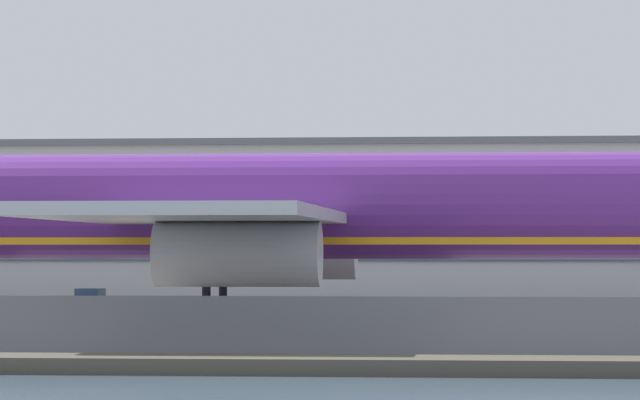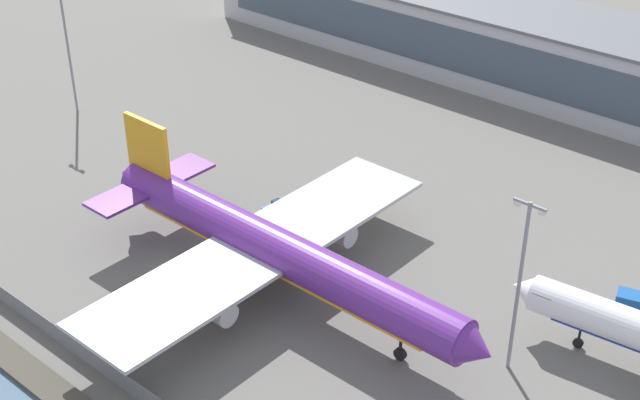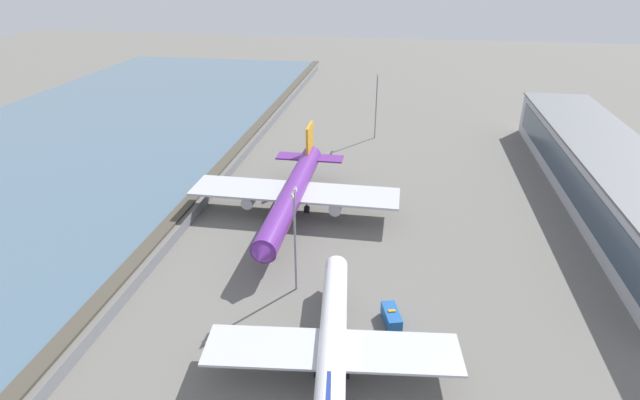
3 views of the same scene
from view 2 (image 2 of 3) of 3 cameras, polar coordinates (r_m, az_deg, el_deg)
ground_plane at (r=100.18m, az=-9.06°, el=-4.49°), size 500.00×500.00×0.00m
shoreline_seawall at (r=91.36m, az=-18.91°, el=-9.76°), size 320.00×3.00×0.50m
perimeter_fence at (r=92.43m, az=-16.66°, el=-8.10°), size 280.00×0.10×2.21m
cargo_jet_purple at (r=92.92m, az=-3.09°, el=-3.13°), size 51.36×44.00×14.25m
baggage_tug at (r=108.66m, az=-2.85°, el=-0.58°), size 1.96×3.36×1.80m
terminal_building at (r=150.72m, az=10.06°, el=10.37°), size 102.55×18.57×12.19m
apron_light_mast_apron_west at (r=81.95m, az=12.68°, el=-4.88°), size 3.20×0.40×18.27m
apron_light_mast_apron_east at (r=136.33m, az=-15.88°, el=9.70°), size 3.20×0.40×19.50m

